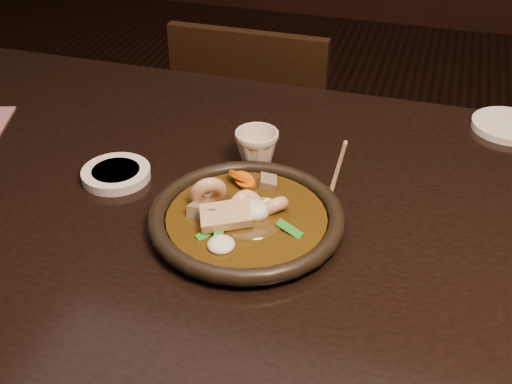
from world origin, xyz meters
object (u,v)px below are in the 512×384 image
(table, at_px, (250,255))
(chair, at_px, (261,153))
(tea_cup, at_px, (257,148))
(plate, at_px, (247,219))

(table, bearing_deg, chair, 105.08)
(chair, height_order, tea_cup, tea_cup)
(plate, distance_m, tea_cup, 0.16)
(tea_cup, bearing_deg, table, -77.35)
(plate, relative_size, tea_cup, 3.97)
(plate, xyz_separation_m, tea_cup, (-0.03, 0.16, 0.02))
(plate, height_order, tea_cup, tea_cup)
(table, distance_m, chair, 0.73)
(plate, bearing_deg, table, 96.36)
(table, relative_size, chair, 1.97)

